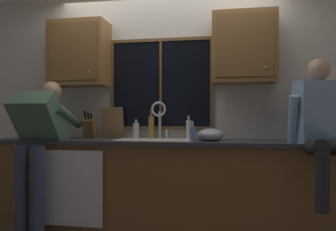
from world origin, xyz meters
TOP-DOWN VIEW (x-y plane):
  - back_wall at (0.00, 0.06)m, footprint 5.91×0.12m
  - window_glass at (-0.08, -0.01)m, footprint 1.10×0.02m
  - window_frame_top at (-0.08, -0.02)m, footprint 1.17×0.02m
  - window_frame_bottom at (-0.08, -0.02)m, footprint 1.17×0.02m
  - window_frame_left at (-0.65, -0.02)m, footprint 0.03×0.02m
  - window_frame_right at (0.49, -0.02)m, footprint 0.04×0.02m
  - window_mullion_center at (-0.08, -0.02)m, footprint 0.02×0.02m
  - lower_cabinet_run at (0.00, -0.29)m, footprint 3.51×0.58m
  - countertop at (0.00, -0.31)m, footprint 3.57×0.62m
  - dishwasher_front at (-0.83, -0.61)m, footprint 0.60×0.02m
  - upper_cabinet_left at (-0.98, -0.17)m, footprint 0.64×0.36m
  - upper_cabinet_right at (0.82, -0.17)m, footprint 0.64×0.36m
  - sink at (-0.08, -0.30)m, footprint 0.80×0.46m
  - faucet at (-0.07, -0.12)m, footprint 0.18×0.09m
  - person_standing at (-1.21, -0.60)m, footprint 0.53×0.70m
  - person_sitting_on_counter at (1.46, -0.57)m, footprint 0.54×0.65m
  - knife_block at (-0.85, -0.17)m, footprint 0.12×0.18m
  - cutting_board at (-0.62, -0.09)m, footprint 0.26×0.09m
  - mixing_bowl at (0.49, -0.37)m, footprint 0.26×0.26m
  - soap_dispenser at (0.32, -0.47)m, footprint 0.06×0.07m
  - bottle_green_glass at (0.24, -0.08)m, footprint 0.06×0.06m
  - bottle_tall_clear at (-0.34, -0.11)m, footprint 0.07×0.07m
  - bottle_amber_small at (-0.16, -0.14)m, footprint 0.06×0.06m

SIDE VIEW (x-z plane):
  - lower_cabinet_run at x=0.00m, z-range 0.00..0.88m
  - dishwasher_front at x=-0.83m, z-range 0.09..0.83m
  - sink at x=-0.08m, z-range 0.72..0.93m
  - countertop at x=0.00m, z-range 0.88..0.92m
  - person_standing at x=-1.21m, z-range 0.18..1.72m
  - mixing_bowl at x=0.49m, z-range 0.91..1.04m
  - soap_dispenser at x=0.32m, z-range 0.90..1.10m
  - bottle_tall_clear at x=-0.34m, z-range 0.90..1.12m
  - bottle_green_glass at x=0.24m, z-range 0.90..1.16m
  - knife_block at x=-0.85m, z-range 0.87..1.19m
  - window_frame_bottom at x=-0.08m, z-range 1.01..1.05m
  - bottle_amber_small at x=-0.16m, z-range 0.89..1.21m
  - cutting_board at x=-0.62m, z-range 0.92..1.26m
  - person_sitting_on_counter at x=1.46m, z-range 0.47..1.73m
  - faucet at x=-0.07m, z-range 0.97..1.37m
  - back_wall at x=0.00m, z-range 0.00..2.55m
  - window_glass at x=-0.08m, z-range 1.05..2.00m
  - window_frame_left at x=-0.65m, z-range 1.05..2.00m
  - window_frame_right at x=0.49m, z-range 1.05..2.00m
  - window_mullion_center at x=-0.08m, z-range 1.05..2.00m
  - upper_cabinet_left at x=-0.98m, z-range 1.50..2.22m
  - upper_cabinet_right at x=0.82m, z-range 1.50..2.22m
  - window_frame_top at x=-0.08m, z-range 2.00..2.04m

